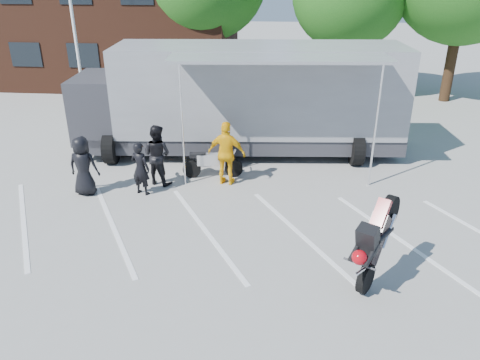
% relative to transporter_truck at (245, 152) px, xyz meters
% --- Properties ---
extents(ground, '(100.00, 100.00, 0.00)m').
position_rel_transporter_truck_xyz_m(ground, '(-0.73, -6.60, 0.00)').
color(ground, gray).
rests_on(ground, ground).
extents(parking_bay_lines, '(18.09, 13.33, 0.01)m').
position_rel_transporter_truck_xyz_m(parking_bay_lines, '(-0.73, -5.60, 0.01)').
color(parking_bay_lines, white).
rests_on(parking_bay_lines, ground).
extents(office_building, '(18.00, 8.00, 7.00)m').
position_rel_transporter_truck_xyz_m(office_building, '(-10.73, 11.40, 3.50)').
color(office_building, '#4A2618').
rests_on(office_building, ground).
extents(transporter_truck, '(12.10, 6.51, 3.73)m').
position_rel_transporter_truck_xyz_m(transporter_truck, '(0.00, 0.00, 0.00)').
color(transporter_truck, gray).
rests_on(transporter_truck, ground).
extents(parked_motorcycle, '(1.99, 0.89, 1.00)m').
position_rel_transporter_truck_xyz_m(parked_motorcycle, '(-0.81, -2.30, 0.00)').
color(parked_motorcycle, '#BAB9BF').
rests_on(parked_motorcycle, ground).
extents(stunt_bike_rider, '(1.64, 1.94, 2.08)m').
position_rel_transporter_truck_xyz_m(stunt_bike_rider, '(3.45, -7.15, 0.00)').
color(stunt_bike_rider, black).
rests_on(stunt_bike_rider, ground).
extents(spectator_leather_a, '(0.88, 0.59, 1.75)m').
position_rel_transporter_truck_xyz_m(spectator_leather_a, '(-4.32, -3.81, 0.87)').
color(spectator_leather_a, black).
rests_on(spectator_leather_a, ground).
extents(spectator_leather_b, '(0.67, 0.55, 1.59)m').
position_rel_transporter_truck_xyz_m(spectator_leather_b, '(-2.70, -3.66, 0.79)').
color(spectator_leather_b, black).
rests_on(spectator_leather_b, ground).
extents(spectator_leather_c, '(1.08, 0.96, 1.85)m').
position_rel_transporter_truck_xyz_m(spectator_leather_c, '(-2.40, -2.89, 0.93)').
color(spectator_leather_c, black).
rests_on(spectator_leather_c, ground).
extents(spectator_hivis, '(1.21, 0.66, 1.96)m').
position_rel_transporter_truck_xyz_m(spectator_hivis, '(-0.31, -2.74, 0.98)').
color(spectator_hivis, yellow).
rests_on(spectator_hivis, ground).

